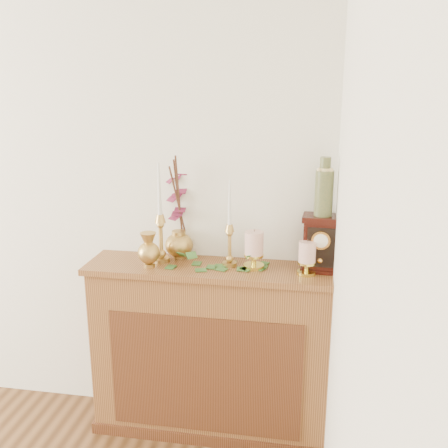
% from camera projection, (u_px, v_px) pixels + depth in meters
% --- Properties ---
extents(console_shelf, '(1.24, 0.34, 0.93)m').
position_uv_depth(console_shelf, '(210.00, 355.00, 2.73)').
color(console_shelf, brown).
rests_on(console_shelf, ground).
extents(candlestick_left, '(0.08, 0.08, 0.50)m').
position_uv_depth(candlestick_left, '(161.00, 230.00, 2.61)').
color(candlestick_left, tan).
rests_on(candlestick_left, console_shelf).
extents(candlestick_center, '(0.07, 0.07, 0.43)m').
position_uv_depth(candlestick_center, '(230.00, 238.00, 2.56)').
color(candlestick_center, tan).
rests_on(candlestick_center, console_shelf).
extents(bud_vase, '(0.11, 0.11, 0.18)m').
position_uv_depth(bud_vase, '(149.00, 250.00, 2.55)').
color(bud_vase, tan).
rests_on(bud_vase, console_shelf).
extents(ginger_jar, '(0.21, 0.23, 0.54)m').
position_uv_depth(ginger_jar, '(178.00, 210.00, 2.69)').
color(ginger_jar, tan).
rests_on(ginger_jar, console_shelf).
extents(pillar_candle_left, '(0.10, 0.10, 0.20)m').
position_uv_depth(pillar_candle_left, '(254.00, 248.00, 2.54)').
color(pillar_candle_left, '#DAC74C').
rests_on(pillar_candle_left, console_shelf).
extents(pillar_candle_right, '(0.09, 0.09, 0.17)m').
position_uv_depth(pillar_candle_right, '(307.00, 256.00, 2.46)').
color(pillar_candle_right, '#DAC74C').
rests_on(pillar_candle_right, console_shelf).
extents(ivy_garland, '(0.51, 0.19, 0.09)m').
position_uv_depth(ivy_garland, '(214.00, 265.00, 2.56)').
color(ivy_garland, '#315F24').
rests_on(ivy_garland, console_shelf).
extents(mantel_clock, '(0.19, 0.14, 0.27)m').
position_uv_depth(mantel_clock, '(321.00, 244.00, 2.50)').
color(mantel_clock, '#38100B').
rests_on(mantel_clock, console_shelf).
extents(ceramic_vase, '(0.09, 0.09, 0.28)m').
position_uv_depth(ceramic_vase, '(324.00, 190.00, 2.43)').
color(ceramic_vase, '#1C382A').
rests_on(ceramic_vase, mantel_clock).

